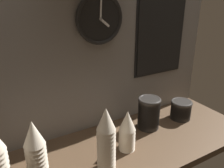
% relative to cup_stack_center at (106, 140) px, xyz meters
% --- Properties ---
extents(ground_plane, '(1.60, 0.56, 0.04)m').
position_rel_cup_stack_center_xyz_m(ground_plane, '(0.13, 0.11, -0.18)').
color(ground_plane, '#4C3826').
extents(wall_tiled_back, '(1.60, 0.03, 1.05)m').
position_rel_cup_stack_center_xyz_m(wall_tiled_back, '(0.13, 0.37, 0.36)').
color(wall_tiled_back, slate).
rests_on(wall_tiled_back, ground_plane).
extents(cup_stack_center, '(0.09, 0.09, 0.32)m').
position_rel_cup_stack_center_xyz_m(cup_stack_center, '(0.00, 0.00, 0.00)').
color(cup_stack_center, beige).
rests_on(cup_stack_center, ground_plane).
extents(cup_stack_center_right, '(0.09, 0.09, 0.22)m').
position_rel_cup_stack_center_xyz_m(cup_stack_center_right, '(0.16, 0.08, -0.05)').
color(cup_stack_center_right, beige).
rests_on(cup_stack_center_right, ground_plane).
extents(cup_stack_left, '(0.09, 0.09, 0.32)m').
position_rel_cup_stack_center_xyz_m(cup_stack_left, '(-0.30, 0.05, 0.00)').
color(cup_stack_left, beige).
rests_on(cup_stack_left, ground_plane).
extents(bowl_stack_far_right, '(0.14, 0.14, 0.12)m').
position_rel_cup_stack_center_xyz_m(bowl_stack_far_right, '(0.64, 0.17, -0.09)').
color(bowl_stack_far_right, black).
rests_on(bowl_stack_far_right, ground_plane).
extents(bowl_stack_right, '(0.14, 0.14, 0.19)m').
position_rel_cup_stack_center_xyz_m(bowl_stack_right, '(0.39, 0.19, -0.06)').
color(bowl_stack_right, black).
rests_on(bowl_stack_right, ground_plane).
extents(wall_clock, '(0.27, 0.03, 0.27)m').
position_rel_cup_stack_center_xyz_m(wall_clock, '(0.16, 0.34, 0.48)').
color(wall_clock, black).
extents(menu_board, '(0.38, 0.01, 0.52)m').
position_rel_cup_stack_center_xyz_m(menu_board, '(0.59, 0.35, 0.37)').
color(menu_board, black).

